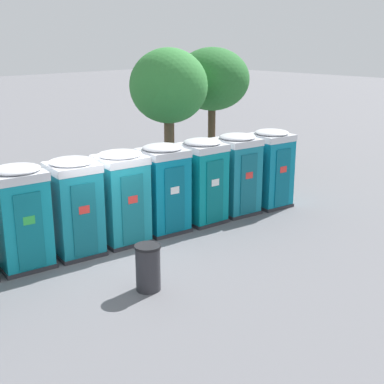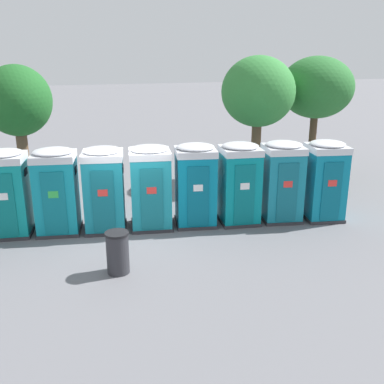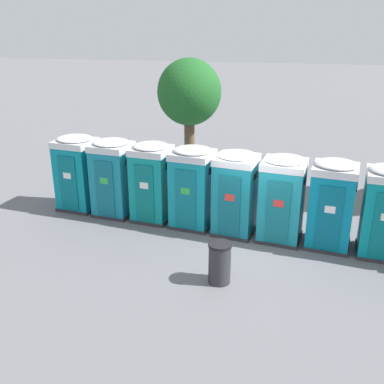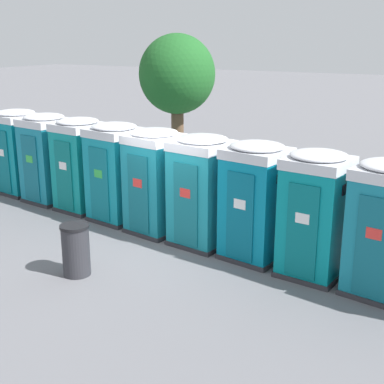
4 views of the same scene
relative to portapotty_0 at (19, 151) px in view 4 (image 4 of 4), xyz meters
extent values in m
plane|color=slate|center=(6.06, -1.32, -1.28)|extent=(120.00, 120.00, 0.00)
cube|color=#2D2D33|center=(0.00, 0.01, -1.23)|extent=(1.37, 1.34, 0.10)
cube|color=#098091|center=(0.00, 0.01, -0.13)|extent=(1.31, 1.28, 2.10)
cube|color=#076471|center=(-0.07, -0.57, -0.21)|extent=(0.64, 0.11, 1.85)
cube|color=white|center=(-0.08, -0.59, 0.07)|extent=(0.28, 0.04, 0.20)
cube|color=black|center=(0.59, -0.07, 0.60)|extent=(0.07, 0.36, 0.20)
cube|color=silver|center=(0.00, 0.01, 1.02)|extent=(1.35, 1.32, 0.20)
ellipsoid|color=silver|center=(0.00, 0.01, 1.17)|extent=(1.28, 1.26, 0.18)
cube|color=#2D2D33|center=(1.36, -0.20, -1.23)|extent=(1.33, 1.32, 0.10)
cube|color=teal|center=(1.36, -0.20, -0.13)|extent=(1.27, 1.26, 2.10)
cube|color=#0F6175|center=(1.29, -0.79, -0.21)|extent=(0.63, 0.10, 1.85)
cube|color=green|center=(1.29, -0.80, 0.07)|extent=(0.28, 0.04, 0.20)
cube|color=black|center=(1.94, -0.27, 0.60)|extent=(0.06, 0.36, 0.20)
cube|color=silver|center=(1.36, -0.20, 1.02)|extent=(1.30, 1.30, 0.20)
ellipsoid|color=silver|center=(1.36, -0.20, 1.17)|extent=(1.24, 1.23, 0.18)
cube|color=#2D2D33|center=(2.72, -0.35, -1.23)|extent=(1.29, 1.32, 0.10)
cube|color=#0C898B|center=(2.72, -0.35, -0.13)|extent=(1.23, 1.26, 2.10)
cube|color=#096B6C|center=(2.66, -0.93, -0.21)|extent=(0.61, 0.10, 1.85)
cube|color=white|center=(2.66, -0.95, 0.07)|extent=(0.28, 0.04, 0.20)
cube|color=black|center=(3.29, -0.41, 0.60)|extent=(0.07, 0.36, 0.20)
cube|color=silver|center=(2.72, -0.35, 1.02)|extent=(1.27, 1.30, 0.20)
ellipsoid|color=silver|center=(2.72, -0.35, 1.17)|extent=(1.21, 1.23, 0.18)
cube|color=#2D2D33|center=(4.08, -0.54, -1.23)|extent=(1.39, 1.36, 0.10)
cube|color=teal|center=(4.08, -0.54, -0.13)|extent=(1.32, 1.29, 2.10)
cube|color=#0C6B7A|center=(4.00, -1.12, -0.21)|extent=(0.64, 0.12, 1.85)
cube|color=green|center=(4.00, -1.14, 0.07)|extent=(0.28, 0.05, 0.20)
cube|color=black|center=(4.68, -0.63, 0.60)|extent=(0.07, 0.36, 0.20)
cube|color=silver|center=(4.08, -0.54, 1.02)|extent=(1.36, 1.33, 0.20)
ellipsoid|color=silver|center=(4.08, -0.54, 1.17)|extent=(1.29, 1.27, 0.18)
cube|color=#2D2D33|center=(5.44, -0.77, -1.23)|extent=(1.37, 1.37, 0.10)
cube|color=teal|center=(5.44, -0.77, -0.13)|extent=(1.30, 1.30, 2.10)
cube|color=#0F6271|center=(5.35, -1.35, -0.21)|extent=(0.62, 0.13, 1.85)
cube|color=red|center=(5.34, -1.37, 0.07)|extent=(0.28, 0.05, 0.20)
cube|color=black|center=(6.01, -0.86, 0.60)|extent=(0.08, 0.36, 0.20)
cube|color=silver|center=(5.44, -0.77, 1.02)|extent=(1.34, 1.34, 0.20)
ellipsoid|color=silver|center=(5.44, -0.77, 1.17)|extent=(1.28, 1.28, 0.18)
cube|color=#2D2D33|center=(6.80, -0.93, -1.23)|extent=(1.39, 1.36, 0.10)
cube|color=teal|center=(6.80, -0.93, -0.13)|extent=(1.32, 1.29, 2.10)
cube|color=#126C79|center=(6.72, -1.51, -0.21)|extent=(0.64, 0.12, 1.85)
cube|color=red|center=(6.72, -1.53, 0.07)|extent=(0.28, 0.05, 0.20)
cube|color=black|center=(7.40, -1.01, 0.60)|extent=(0.07, 0.36, 0.20)
cube|color=silver|center=(6.80, -0.93, 1.02)|extent=(1.36, 1.33, 0.20)
ellipsoid|color=silver|center=(6.80, -0.93, 1.17)|extent=(1.29, 1.26, 0.18)
cube|color=#2D2D33|center=(8.17, -1.06, -1.23)|extent=(1.39, 1.37, 0.10)
cube|color=#077B9C|center=(8.17, -1.06, -0.13)|extent=(1.32, 1.30, 2.10)
cube|color=#07607A|center=(8.08, -1.64, -0.21)|extent=(0.64, 0.13, 1.85)
cube|color=white|center=(8.08, -1.66, 0.07)|extent=(0.28, 0.05, 0.20)
cube|color=black|center=(8.76, -1.15, 0.60)|extent=(0.08, 0.36, 0.20)
cube|color=silver|center=(8.17, -1.06, 1.02)|extent=(1.36, 1.34, 0.20)
ellipsoid|color=silver|center=(8.17, -1.06, 1.17)|extent=(1.30, 1.28, 0.18)
cube|color=#2D2D33|center=(9.53, -1.28, -1.23)|extent=(1.30, 1.31, 0.10)
cube|color=#07858E|center=(9.53, -1.28, -0.13)|extent=(1.24, 1.25, 2.10)
cube|color=#07676F|center=(9.47, -1.86, -0.21)|extent=(0.62, 0.09, 1.85)
cube|color=white|center=(9.47, -1.88, 0.07)|extent=(0.28, 0.04, 0.20)
cube|color=black|center=(10.10, -1.34, 0.60)|extent=(0.06, 0.36, 0.20)
cube|color=silver|center=(9.53, -1.28, 1.02)|extent=(1.27, 1.29, 0.20)
ellipsoid|color=silver|center=(9.53, -1.28, 1.17)|extent=(1.21, 1.22, 0.18)
cube|color=#2D2D33|center=(10.89, -1.45, -1.23)|extent=(1.37, 1.37, 0.10)
cube|color=#0F5F71|center=(10.80, -2.02, -0.21)|extent=(0.62, 0.13, 1.85)
cube|color=red|center=(10.79, -2.04, 0.07)|extent=(0.28, 0.05, 0.20)
cylinder|color=brown|center=(2.85, 4.53, 0.05)|extent=(0.43, 0.43, 2.66)
ellipsoid|color=#1E5B23|center=(2.85, 4.53, 2.11)|extent=(2.56, 2.56, 2.66)
cylinder|color=#2D2D33|center=(5.44, -3.65, -0.78)|extent=(0.55, 0.55, 1.00)
cylinder|color=black|center=(5.44, -3.65, -0.26)|extent=(0.58, 0.58, 0.06)
camera|label=1|loc=(-1.40, -12.08, 4.19)|focal=50.00mm
camera|label=2|loc=(4.44, -13.67, 3.95)|focal=42.00mm
camera|label=3|loc=(6.85, -13.18, 4.78)|focal=42.00mm
camera|label=4|loc=(12.36, -11.06, 3.34)|focal=50.00mm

